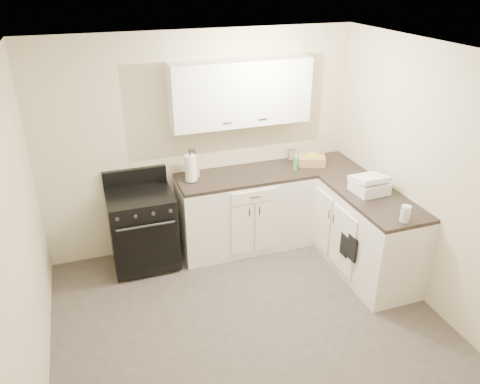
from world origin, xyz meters
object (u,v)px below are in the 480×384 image
object	(u,v)px
knife_block	(193,167)
wicker_basket	(312,161)
countertop_grill	(369,187)
paper_towel	(191,168)
stove	(143,229)

from	to	relation	value
knife_block	wicker_basket	xyz separation A→B (m)	(1.42, -0.11, -0.07)
wicker_basket	countertop_grill	bearing A→B (deg)	-74.98
paper_towel	wicker_basket	xyz separation A→B (m)	(1.46, -0.02, -0.10)
stove	knife_block	size ratio (longest dim) A/B	3.49
paper_towel	stove	bearing A→B (deg)	-175.28
stove	countertop_grill	xyz separation A→B (m)	(2.28, -0.83, 0.54)
paper_towel	countertop_grill	xyz separation A→B (m)	(1.70, -0.88, -0.09)
knife_block	countertop_grill	bearing A→B (deg)	-52.69
stove	paper_towel	bearing A→B (deg)	4.72
wicker_basket	stove	bearing A→B (deg)	-179.13
stove	knife_block	distance (m)	0.88
knife_block	countertop_grill	world-z (taller)	knife_block
countertop_grill	paper_towel	bearing A→B (deg)	150.07
stove	countertop_grill	world-z (taller)	countertop_grill
stove	paper_towel	world-z (taller)	paper_towel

